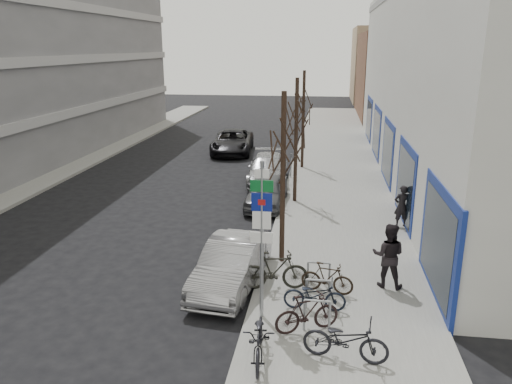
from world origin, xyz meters
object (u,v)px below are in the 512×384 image
(bike_mid_curb, at_px, (315,292))
(tree_far, at_px, (304,97))
(parked_car_back, at_px, (268,169))
(lane_car, at_px, (232,142))
(highway_sign_pole, at_px, (262,231))
(bike_far_curb, at_px, (346,336))
(bike_mid_inner, at_px, (275,270))
(pedestrian_far, at_px, (388,255))
(bike_far_inner, at_px, (327,278))
(meter_mid, at_px, (282,193))
(tree_mid, at_px, (297,111))
(tree_near, at_px, (283,138))
(meter_back, at_px, (291,163))
(bike_rack, at_px, (318,290))
(meter_front, at_px, (266,243))
(pedestrian_near, at_px, (402,206))
(bike_near_left, at_px, (260,336))
(parked_car_mid, at_px, (267,191))
(parked_car_front, at_px, (231,264))
(bike_near_right, at_px, (307,313))

(bike_mid_curb, bearing_deg, tree_far, 5.05)
(parked_car_back, height_order, lane_car, lane_car)
(highway_sign_pole, relative_size, bike_far_curb, 2.25)
(bike_mid_inner, bearing_deg, pedestrian_far, -88.22)
(tree_far, bearing_deg, bike_far_inner, -84.52)
(meter_mid, bearing_deg, tree_mid, 73.30)
(parked_car_back, bearing_deg, tree_near, -84.61)
(meter_back, relative_size, lane_car, 0.24)
(bike_rack, distance_m, meter_front, 2.92)
(pedestrian_near, bearing_deg, tree_mid, -44.39)
(tree_far, relative_size, bike_near_left, 2.92)
(bike_rack, distance_m, meter_back, 13.50)
(bike_far_curb, relative_size, parked_car_mid, 0.47)
(tree_near, height_order, bike_far_curb, tree_near)
(parked_car_front, height_order, pedestrian_near, pedestrian_near)
(bike_near_right, xyz_separation_m, pedestrian_far, (2.16, 2.69, 0.45))
(bike_far_curb, bearing_deg, bike_near_left, 105.80)
(tree_near, xyz_separation_m, bike_near_right, (0.97, -4.05, -3.45))
(tree_mid, distance_m, bike_mid_inner, 9.13)
(tree_far, bearing_deg, tree_near, -90.00)
(meter_mid, distance_m, parked_car_front, 6.75)
(bike_near_left, height_order, parked_car_front, parked_car_front)
(bike_far_curb, distance_m, bike_far_inner, 3.09)
(tree_near, bearing_deg, tree_mid, 90.00)
(bike_rack, bearing_deg, highway_sign_pole, -156.41)
(meter_mid, distance_m, bike_far_inner, 7.26)
(tree_near, height_order, bike_mid_curb, tree_near)
(meter_back, xyz_separation_m, parked_car_back, (-1.15, -0.55, -0.22))
(meter_back, bearing_deg, bike_mid_curb, -83.36)
(tree_mid, xyz_separation_m, bike_near_right, (0.97, -10.55, -3.45))
(meter_front, bearing_deg, bike_rack, -55.49)
(tree_mid, xyz_separation_m, bike_mid_inner, (-0.03, -8.49, -3.37))
(pedestrian_near, bearing_deg, parked_car_back, -58.13)
(highway_sign_pole, xyz_separation_m, bike_mid_inner, (0.17, 1.53, -1.73))
(parked_car_back, height_order, pedestrian_near, pedestrian_near)
(bike_mid_curb, relative_size, parked_car_mid, 0.41)
(tree_near, xyz_separation_m, lane_car, (-4.75, 16.96, -3.36))
(tree_mid, xyz_separation_m, bike_near_left, (-0.01, -11.81, -3.38))
(bike_rack, bearing_deg, bike_far_inner, 75.09)
(bike_far_inner, bearing_deg, bike_rack, 177.00)
(meter_front, height_order, parked_car_front, meter_front)
(meter_mid, distance_m, pedestrian_far, 7.30)
(meter_mid, relative_size, bike_far_inner, 0.86)
(parked_car_front, bearing_deg, tree_far, 91.25)
(tree_far, relative_size, meter_back, 4.33)
(parked_car_front, xyz_separation_m, pedestrian_near, (5.52, 5.45, 0.27))
(parked_car_front, relative_size, parked_car_back, 0.87)
(tree_mid, xyz_separation_m, bike_far_curb, (1.84, -11.56, -3.38))
(bike_near_right, relative_size, parked_car_back, 0.34)
(meter_mid, height_order, parked_car_mid, meter_mid)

